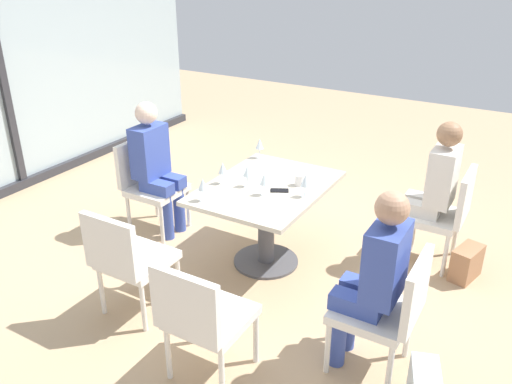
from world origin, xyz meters
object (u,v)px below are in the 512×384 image
object	(u,v)px
wine_glass_0	(305,181)
person_near_window	(156,163)
wine_glass_5	(247,171)
chair_near_window	(148,180)
chair_far_left	(128,257)
wine_glass_1	(203,185)
wine_glass_4	(260,144)
person_front_right	(434,186)
handbag_0	(466,263)
chair_front_left	(388,307)
chair_front_right	(443,211)
cell_phone_on_table	(280,190)
wine_glass_2	(223,168)
coffee_cup	(300,180)
wine_glass_3	(264,179)
dining_table_main	(266,206)
person_front_left	(374,274)
chair_side_end	(202,315)

from	to	relation	value
wine_glass_0	person_near_window	bearing A→B (deg)	88.88
wine_glass_5	chair_near_window	bearing A→B (deg)	85.63
chair_far_left	wine_glass_1	size ratio (longest dim) A/B	4.70
wine_glass_1	wine_glass_4	bearing A→B (deg)	4.48
person_front_right	handbag_0	distance (m)	0.69
chair_front_left	wine_glass_1	size ratio (longest dim) A/B	4.70
person_front_right	wine_glass_5	xyz separation A→B (m)	(-0.84, 1.30, 0.16)
chair_front_right	person_front_right	size ratio (longest dim) A/B	0.69
wine_glass_5	cell_phone_on_table	xyz separation A→B (m)	(0.05, -0.27, -0.13)
person_near_window	wine_glass_0	size ratio (longest dim) A/B	6.81
wine_glass_2	handbag_0	size ratio (longest dim) A/B	0.62
chair_near_window	coffee_cup	bearing A→B (deg)	-84.49
chair_front_right	wine_glass_3	xyz separation A→B (m)	(-0.91, 1.21, 0.37)
wine_glass_1	coffee_cup	world-z (taller)	wine_glass_1
wine_glass_0	cell_phone_on_table	world-z (taller)	wine_glass_0
cell_phone_on_table	chair_front_left	bearing A→B (deg)	-149.70
wine_glass_1	handbag_0	world-z (taller)	wine_glass_1
wine_glass_1	handbag_0	xyz separation A→B (m)	(1.11, -1.82, -0.72)
dining_table_main	chair_near_window	bearing A→B (deg)	90.00
wine_glass_1	person_front_left	bearing A→B (deg)	-100.32
wine_glass_5	chair_front_left	bearing A→B (deg)	-115.29
person_front_left	wine_glass_2	distance (m)	1.63
chair_side_end	person_front_left	size ratio (longest dim) A/B	0.69
chair_near_window	chair_side_end	world-z (taller)	same
wine_glass_0	wine_glass_4	world-z (taller)	same
chair_far_left	cell_phone_on_table	distance (m)	1.29
dining_table_main	chair_front_right	bearing A→B (deg)	-59.50
chair_front_left	wine_glass_2	world-z (taller)	wine_glass_2
wine_glass_4	chair_far_left	bearing A→B (deg)	175.09
person_front_left	wine_glass_0	distance (m)	1.10
person_near_window	wine_glass_4	world-z (taller)	person_near_window
chair_side_end	wine_glass_4	distance (m)	2.07
chair_front_left	person_near_window	size ratio (longest dim) A/B	0.69
wine_glass_2	cell_phone_on_table	distance (m)	0.50
wine_glass_1	coffee_cup	size ratio (longest dim) A/B	2.06
wine_glass_3	chair_front_right	bearing A→B (deg)	-52.92
chair_front_right	chair_front_left	distance (m)	1.50
wine_glass_3	handbag_0	size ratio (longest dim) A/B	0.62
handbag_0	wine_glass_4	bearing A→B (deg)	107.64
dining_table_main	chair_front_right	distance (m)	1.48
person_near_window	cell_phone_on_table	size ratio (longest dim) A/B	8.75
coffee_cup	chair_near_window	bearing A→B (deg)	95.51
chair_side_end	person_near_window	size ratio (longest dim) A/B	0.69
person_front_left	coffee_cup	distance (m)	1.30
wine_glass_0	chair_front_left	bearing A→B (deg)	-128.14
wine_glass_1	wine_glass_5	distance (m)	0.43
person_front_left	cell_phone_on_table	xyz separation A→B (m)	(0.71, 1.03, 0.03)
chair_far_left	cell_phone_on_table	size ratio (longest dim) A/B	6.04
person_near_window	wine_glass_0	world-z (taller)	person_near_window
person_near_window	wine_glass_3	xyz separation A→B (m)	(-0.16, -1.23, 0.16)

